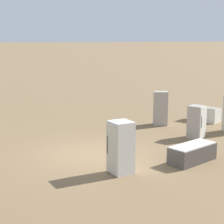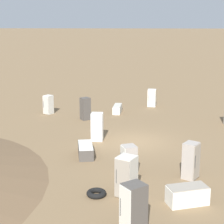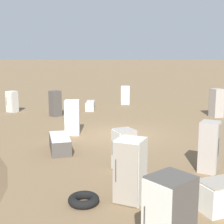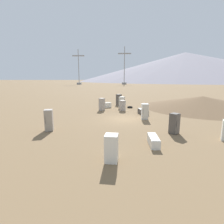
{
  "view_description": "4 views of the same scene",
  "coord_description": "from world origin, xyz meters",
  "px_view_note": "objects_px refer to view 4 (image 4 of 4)",
  "views": [
    {
      "loc": [
        12.5,
        -6.05,
        4.36
      ],
      "look_at": [
        -0.56,
        1.14,
        1.45
      ],
      "focal_mm": 60.0,
      "sensor_mm": 36.0,
      "label": 1
    },
    {
      "loc": [
        -0.81,
        21.97,
        7.13
      ],
      "look_at": [
        1.5,
        -1.18,
        1.58
      ],
      "focal_mm": 60.0,
      "sensor_mm": 36.0,
      "label": 2
    },
    {
      "loc": [
        0.77,
        15.32,
        3.87
      ],
      "look_at": [
        0.31,
        0.01,
        1.16
      ],
      "focal_mm": 50.0,
      "sensor_mm": 36.0,
      "label": 3
    },
    {
      "loc": [
        -0.86,
        -19.05,
        4.47
      ],
      "look_at": [
        -1.3,
        0.02,
        0.79
      ],
      "focal_mm": 28.0,
      "sensor_mm": 36.0,
      "label": 4
    }
  ],
  "objects_px": {
    "discarded_fridge_0": "(102,104)",
    "scrap_tire": "(130,107)",
    "discarded_fridge_9": "(174,124)",
    "discarded_fridge_10": "(122,102)",
    "power_pylon_0": "(124,73)",
    "discarded_fridge_3": "(106,105)",
    "discarded_fridge_7": "(145,112)",
    "discarded_fridge_1": "(123,106)",
    "discarded_fridge_2": "(153,141)",
    "discarded_fridge_4": "(49,120)",
    "power_pylon_1": "(79,74)",
    "discarded_fridge_5": "(111,148)",
    "discarded_fridge_11": "(119,100)",
    "discarded_fridge_6": "(143,112)"
  },
  "relations": [
    {
      "from": "discarded_fridge_10",
      "to": "discarded_fridge_11",
      "type": "relative_size",
      "value": 0.94
    },
    {
      "from": "discarded_fridge_5",
      "to": "discarded_fridge_9",
      "type": "distance_m",
      "value": 7.1
    },
    {
      "from": "power_pylon_1",
      "to": "discarded_fridge_1",
      "type": "bearing_deg",
      "value": -75.09
    },
    {
      "from": "discarded_fridge_7",
      "to": "discarded_fridge_10",
      "type": "relative_size",
      "value": 1.01
    },
    {
      "from": "discarded_fridge_2",
      "to": "discarded_fridge_9",
      "type": "distance_m",
      "value": 3.43
    },
    {
      "from": "discarded_fridge_9",
      "to": "scrap_tire",
      "type": "distance_m",
      "value": 12.95
    },
    {
      "from": "discarded_fridge_5",
      "to": "discarded_fridge_6",
      "type": "distance_m",
      "value": 13.4
    },
    {
      "from": "discarded_fridge_9",
      "to": "discarded_fridge_10",
      "type": "bearing_deg",
      "value": -112.0
    },
    {
      "from": "discarded_fridge_0",
      "to": "scrap_tire",
      "type": "height_order",
      "value": "discarded_fridge_0"
    },
    {
      "from": "discarded_fridge_5",
      "to": "discarded_fridge_11",
      "type": "height_order",
      "value": "discarded_fridge_11"
    },
    {
      "from": "discarded_fridge_2",
      "to": "discarded_fridge_1",
      "type": "bearing_deg",
      "value": 98.94
    },
    {
      "from": "discarded_fridge_10",
      "to": "discarded_fridge_3",
      "type": "bearing_deg",
      "value": -166.08
    },
    {
      "from": "discarded_fridge_10",
      "to": "discarded_fridge_11",
      "type": "bearing_deg",
      "value": 123.57
    },
    {
      "from": "discarded_fridge_1",
      "to": "discarded_fridge_10",
      "type": "bearing_deg",
      "value": 156.34
    },
    {
      "from": "discarded_fridge_9",
      "to": "discarded_fridge_10",
      "type": "distance_m",
      "value": 13.08
    },
    {
      "from": "discarded_fridge_1",
      "to": "discarded_fridge_0",
      "type": "bearing_deg",
      "value": -116.74
    },
    {
      "from": "discarded_fridge_6",
      "to": "discarded_fridge_7",
      "type": "height_order",
      "value": "discarded_fridge_7"
    },
    {
      "from": "power_pylon_0",
      "to": "scrap_tire",
      "type": "bearing_deg",
      "value": -92.12
    },
    {
      "from": "discarded_fridge_3",
      "to": "power_pylon_1",
      "type": "bearing_deg",
      "value": 173.31
    },
    {
      "from": "discarded_fridge_0",
      "to": "scrap_tire",
      "type": "distance_m",
      "value": 4.79
    },
    {
      "from": "discarded_fridge_5",
      "to": "scrap_tire",
      "type": "bearing_deg",
      "value": 88.53
    },
    {
      "from": "discarded_fridge_6",
      "to": "discarded_fridge_11",
      "type": "distance_m",
      "value": 8.15
    },
    {
      "from": "discarded_fridge_11",
      "to": "power_pylon_1",
      "type": "bearing_deg",
      "value": 156.27
    },
    {
      "from": "discarded_fridge_1",
      "to": "scrap_tire",
      "type": "distance_m",
      "value": 2.79
    },
    {
      "from": "discarded_fridge_3",
      "to": "discarded_fridge_5",
      "type": "height_order",
      "value": "discarded_fridge_5"
    },
    {
      "from": "discarded_fridge_11",
      "to": "scrap_tire",
      "type": "xyz_separation_m",
      "value": [
        1.68,
        -2.76,
        -0.81
      ]
    },
    {
      "from": "discarded_fridge_0",
      "to": "discarded_fridge_10",
      "type": "height_order",
      "value": "discarded_fridge_0"
    },
    {
      "from": "discarded_fridge_7",
      "to": "power_pylon_0",
      "type": "bearing_deg",
      "value": -92.27
    },
    {
      "from": "discarded_fridge_3",
      "to": "discarded_fridge_9",
      "type": "bearing_deg",
      "value": 5.47
    },
    {
      "from": "discarded_fridge_5",
      "to": "discarded_fridge_9",
      "type": "relative_size",
      "value": 0.9
    },
    {
      "from": "discarded_fridge_4",
      "to": "discarded_fridge_6",
      "type": "bearing_deg",
      "value": -155.78
    },
    {
      "from": "discarded_fridge_10",
      "to": "discarded_fridge_9",
      "type": "bearing_deg",
      "value": -47.49
    },
    {
      "from": "discarded_fridge_2",
      "to": "discarded_fridge_7",
      "type": "relative_size",
      "value": 1.08
    },
    {
      "from": "power_pylon_0",
      "to": "discarded_fridge_4",
      "type": "height_order",
      "value": "power_pylon_0"
    },
    {
      "from": "discarded_fridge_9",
      "to": "power_pylon_1",
      "type": "bearing_deg",
      "value": -113.81
    },
    {
      "from": "discarded_fridge_9",
      "to": "discarded_fridge_2",
      "type": "bearing_deg",
      "value": 9.92
    },
    {
      "from": "discarded_fridge_4",
      "to": "discarded_fridge_7",
      "type": "bearing_deg",
      "value": -167.76
    },
    {
      "from": "discarded_fridge_7",
      "to": "discarded_fridge_9",
      "type": "distance_m",
      "value": 5.26
    },
    {
      "from": "discarded_fridge_3",
      "to": "scrap_tire",
      "type": "bearing_deg",
      "value": 64.27
    },
    {
      "from": "discarded_fridge_3",
      "to": "discarded_fridge_5",
      "type": "xyz_separation_m",
      "value": [
        1.36,
        -18.02,
        0.38
      ]
    },
    {
      "from": "discarded_fridge_3",
      "to": "discarded_fridge_7",
      "type": "xyz_separation_m",
      "value": [
        4.77,
        -7.99,
        0.49
      ]
    },
    {
      "from": "power_pylon_0",
      "to": "scrap_tire",
      "type": "distance_m",
      "value": 107.12
    },
    {
      "from": "discarded_fridge_4",
      "to": "discarded_fridge_9",
      "type": "distance_m",
      "value": 10.58
    },
    {
      "from": "discarded_fridge_0",
      "to": "discarded_fridge_5",
      "type": "height_order",
      "value": "discarded_fridge_0"
    },
    {
      "from": "discarded_fridge_6",
      "to": "discarded_fridge_7",
      "type": "xyz_separation_m",
      "value": [
        -0.25,
        -2.84,
        0.55
      ]
    },
    {
      "from": "power_pylon_1",
      "to": "discarded_fridge_5",
      "type": "xyz_separation_m",
      "value": [
        27.0,
        -121.03,
        -6.98
      ]
    },
    {
      "from": "discarded_fridge_3",
      "to": "discarded_fridge_6",
      "type": "xyz_separation_m",
      "value": [
        5.03,
        -5.14,
        -0.06
      ]
    },
    {
      "from": "discarded_fridge_5",
      "to": "scrap_tire",
      "type": "distance_m",
      "value": 17.86
    },
    {
      "from": "power_pylon_0",
      "to": "discarded_fridge_3",
      "type": "xyz_separation_m",
      "value": [
        -7.7,
        -106.39,
        -8.08
      ]
    },
    {
      "from": "discarded_fridge_0",
      "to": "discarded_fridge_5",
      "type": "distance_m",
      "value": 15.5
    }
  ]
}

